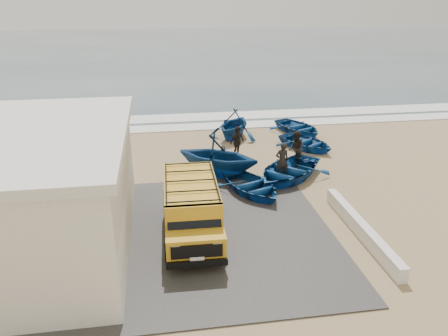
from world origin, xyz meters
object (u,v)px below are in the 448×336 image
fisherman_front (282,161)px  boat_far_left (234,124)px  boat_mid_left (218,156)px  fisherman_middle (296,149)px  boat_near_right (288,170)px  boat_mid_right (306,143)px  boat_far_right (298,127)px  parapet (361,229)px  van (192,207)px  fisherman_back (237,142)px  building (5,194)px  boat_near_left (252,186)px

fisherman_front → boat_far_left: bearing=-83.7°
boat_mid_left → fisherman_front: boat_mid_left is taller
fisherman_front → fisherman_middle: bearing=-132.9°
boat_near_right → boat_mid_right: size_ratio=1.23×
boat_far_right → boat_mid_right: bearing=-121.1°
fisherman_front → fisherman_middle: fisherman_middle is taller
parapet → boat_mid_left: (-4.50, 6.45, 0.80)m
parapet → boat_far_right: 12.80m
van → fisherman_back: (3.17, 7.95, -0.27)m
van → fisherman_middle: size_ratio=2.67×
building → van: 6.36m
fisherman_middle → fisherman_back: bearing=-117.9°
building → boat_far_left: building is taller
van → fisherman_middle: (5.92, 6.13, -0.21)m
parapet → van: 6.37m
boat_near_left → fisherman_middle: bearing=23.0°
boat_far_right → fisherman_back: size_ratio=2.14×
boat_near_right → boat_far_right: size_ratio=1.17×
fisherman_middle → parapet: bearing=8.0°
building → boat_mid_right: size_ratio=2.63×
boat_mid_right → fisherman_front: size_ratio=1.96×
parapet → boat_near_right: bearing=102.0°
boat_far_left → building: bearing=-100.5°
boat_near_right → boat_mid_right: (2.34, 4.14, -0.08)m
building → fisherman_middle: building is taller
boat_near_right → fisherman_front: 0.56m
building → boat_far_left: bearing=49.0°
boat_mid_left → fisherman_middle: size_ratio=2.18×
fisherman_front → fisherman_middle: size_ratio=0.97×
van → boat_near_right: size_ratio=1.14×
boat_mid_left → fisherman_front: bearing=-71.7°
fisherman_middle → boat_mid_left: bearing=-74.5°
boat_mid_right → fisherman_back: (-4.21, -0.72, 0.51)m
boat_near_left → boat_far_left: bearing=63.9°
boat_near_left → fisherman_middle: fisherman_middle is taller
building → fisherman_front: bearing=23.2°
boat_mid_left → fisherman_front: size_ratio=2.25×
building → boat_mid_left: bearing=34.2°
parapet → fisherman_middle: fisherman_middle is taller
boat_far_left → boat_far_right: (4.28, 0.40, -0.53)m
boat_mid_right → boat_far_right: (0.46, 2.98, 0.02)m
parapet → boat_near_left: size_ratio=1.64×
fisherman_middle → building: bearing=-57.6°
parapet → boat_far_right: size_ratio=1.60×
boat_near_left → fisherman_back: 4.80m
boat_near_left → boat_mid_right: boat_near_left is taller
van → fisherman_back: size_ratio=2.87×
boat_mid_left → boat_far_right: 8.77m
boat_far_left → fisherman_front: size_ratio=1.91×
parapet → fisherman_front: bearing=104.1°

